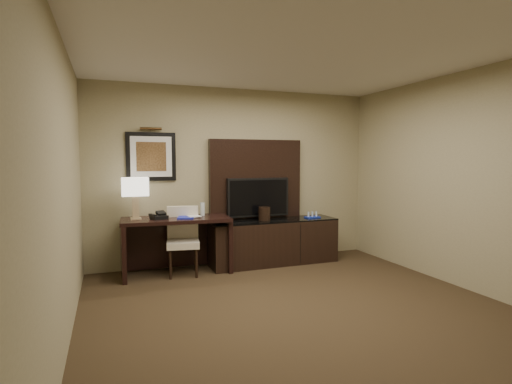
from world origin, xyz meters
name	(u,v)px	position (x,y,z in m)	size (l,w,h in m)	color
floor	(312,319)	(0.00, 0.00, -0.01)	(4.50, 5.00, 0.01)	#302315
ceiling	(315,45)	(0.00, 0.00, 2.70)	(4.50, 5.00, 0.01)	silver
wall_back	(236,176)	(0.00, 2.50, 1.35)	(4.50, 0.01, 2.70)	#948B64
wall_left	(60,192)	(-2.25, 0.00, 1.35)	(0.01, 5.00, 2.70)	#948B64
wall_right	(482,182)	(2.25, 0.00, 1.35)	(0.01, 5.00, 2.70)	#948B64
desk	(177,246)	(-1.02, 2.10, 0.40)	(1.49, 0.64, 0.80)	black
credenza	(273,241)	(0.48, 2.15, 0.34)	(1.99, 0.55, 0.68)	black
tv_wall_panel	(256,181)	(0.30, 2.44, 1.27)	(1.50, 0.12, 1.30)	black
tv	(258,197)	(0.30, 2.34, 1.02)	(1.00, 0.08, 0.60)	black
artwork	(151,157)	(-1.30, 2.48, 1.65)	(0.70, 0.04, 0.70)	black
picture_light	(151,129)	(-1.30, 2.44, 2.05)	(0.04, 0.04, 0.30)	#412B15
desk_chair	(183,243)	(-0.94, 2.00, 0.45)	(0.44, 0.50, 0.91)	beige
table_lamp	(135,200)	(-1.55, 2.15, 1.07)	(0.33, 0.19, 0.54)	tan
desk_phone	(159,215)	(-1.25, 2.06, 0.85)	(0.20, 0.18, 0.10)	black
blue_folder	(186,217)	(-0.89, 2.04, 0.80)	(0.22, 0.29, 0.02)	#1921A3
book	(188,209)	(-0.86, 2.06, 0.91)	(0.17, 0.02, 0.23)	#C7AF9C
water_bottle	(202,209)	(-0.62, 2.18, 0.89)	(0.06, 0.06, 0.19)	silver
ice_bucket	(264,214)	(0.33, 2.14, 0.79)	(0.18, 0.18, 0.20)	black
minibar_tray	(312,215)	(1.14, 2.11, 0.73)	(0.23, 0.14, 0.08)	#1A30AB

